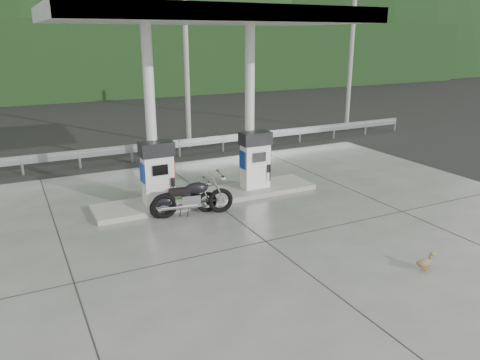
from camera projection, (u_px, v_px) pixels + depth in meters
name	position (u px, v px, depth m)	size (l,w,h in m)	color
ground	(247.00, 228.00, 12.32)	(160.00, 160.00, 0.00)	black
forecourt_apron	(247.00, 227.00, 12.32)	(18.00, 14.00, 0.02)	#62625D
pump_island	(209.00, 196.00, 14.42)	(7.00, 1.40, 0.15)	#9A978F
gas_pump_left	(158.00, 173.00, 13.45)	(0.95, 0.55, 1.80)	white
gas_pump_right	(255.00, 160.00, 14.82)	(0.95, 0.55, 1.80)	white
canopy_column_left	(151.00, 115.00, 13.31)	(0.30, 0.30, 5.00)	white
canopy_column_right	(250.00, 108.00, 14.69)	(0.30, 0.30, 5.00)	white
canopy_roof	(206.00, 16.00, 12.86)	(8.50, 5.00, 0.40)	silver
guardrail	(156.00, 142.00, 18.93)	(26.00, 0.16, 1.42)	#9B9EA3
road	(134.00, 142.00, 22.12)	(60.00, 7.00, 0.01)	black
utility_pole_b	(186.00, 56.00, 20.09)	(0.22, 0.22, 8.00)	gray
utility_pole_c	(351.00, 53.00, 23.97)	(0.22, 0.22, 8.00)	gray
tree_band	(72.00, 60.00, 37.00)	(80.00, 6.00, 6.00)	black
forested_hills	(42.00, 73.00, 63.47)	(100.00, 40.00, 140.00)	black
motorcycle_left	(184.00, 200.00, 13.03)	(1.81, 0.57, 0.86)	black
motorcycle_right	(193.00, 198.00, 12.99)	(2.16, 0.68, 1.02)	black
duck	(425.00, 263.00, 10.00)	(0.46, 0.13, 0.33)	brown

